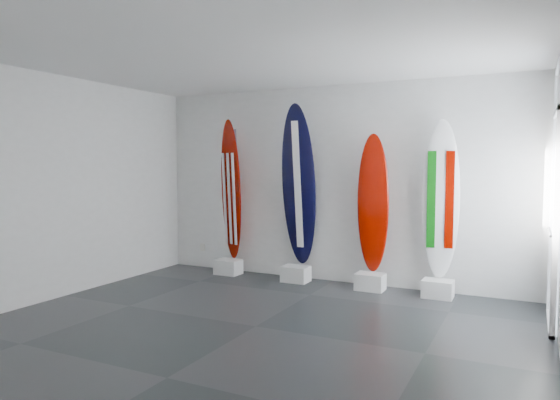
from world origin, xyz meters
The scene contains 15 objects.
floor centered at (0.00, 0.00, 0.00)m, with size 6.00×6.00×0.00m, color black.
ceiling centered at (0.00, 0.00, 3.00)m, with size 6.00×6.00×0.00m, color white.
wall_back centered at (0.00, 2.50, 1.50)m, with size 6.00×6.00×0.00m, color silver.
wall_front centered at (0.00, -2.50, 1.50)m, with size 6.00×6.00×0.00m, color silver.
wall_left centered at (-3.00, 0.00, 1.50)m, with size 5.00×5.00×0.00m, color silver.
display_block_usa centered at (-1.73, 2.18, 0.12)m, with size 0.40×0.30×0.24m, color silver.
surfboard_usa centered at (-1.73, 2.28, 1.39)m, with size 0.52×0.08×2.30m, color #7A0900.
display_block_navy centered at (-0.51, 2.18, 0.12)m, with size 0.40×0.30×0.24m, color silver.
surfboard_navy centered at (-0.51, 2.28, 1.48)m, with size 0.56×0.08×2.50m, color black.
display_block_swiss centered at (0.67, 2.18, 0.12)m, with size 0.40×0.30×0.24m, color silver.
surfboard_swiss centered at (0.67, 2.28, 1.24)m, with size 0.45×0.08×2.00m, color #7A0900.
display_block_italy centered at (1.61, 2.18, 0.12)m, with size 0.40×0.30×0.24m, color silver.
surfboard_italy centered at (1.61, 2.28, 1.32)m, with size 0.49×0.08×2.17m, color white.
wall_outlet centered at (-2.45, 2.48, 0.35)m, with size 0.09×0.02×0.13m, color silver.
glass_door centered at (2.97, 1.55, 1.43)m, with size 0.12×1.16×2.85m, color white, non-canonical shape.
Camera 1 is at (2.73, -4.89, 1.81)m, focal length 32.83 mm.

